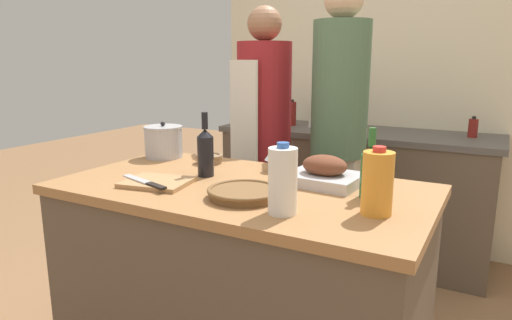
% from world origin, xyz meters
% --- Properties ---
extents(kitchen_island, '(1.51, 0.82, 0.90)m').
position_xyz_m(kitchen_island, '(0.00, 0.00, 0.45)').
color(kitchen_island, brown).
rests_on(kitchen_island, ground_plane).
extents(back_counter, '(1.91, 0.60, 0.91)m').
position_xyz_m(back_counter, '(0.00, 1.58, 0.45)').
color(back_counter, brown).
rests_on(back_counter, ground_plane).
extents(back_wall, '(2.41, 0.10, 2.55)m').
position_xyz_m(back_wall, '(0.00, 1.93, 1.27)').
color(back_wall, beige).
rests_on(back_wall, ground_plane).
extents(roasting_pan, '(0.30, 0.26, 0.12)m').
position_xyz_m(roasting_pan, '(0.29, 0.17, 0.94)').
color(roasting_pan, '#BCBCC1').
rests_on(roasting_pan, kitchen_island).
extents(wicker_basket, '(0.27, 0.27, 0.04)m').
position_xyz_m(wicker_basket, '(0.10, -0.15, 0.92)').
color(wicker_basket, brown).
rests_on(wicker_basket, kitchen_island).
extents(cutting_board, '(0.29, 0.25, 0.02)m').
position_xyz_m(cutting_board, '(-0.31, -0.16, 0.91)').
color(cutting_board, '#AD7F51').
rests_on(cutting_board, kitchen_island).
extents(stock_pot, '(0.20, 0.20, 0.19)m').
position_xyz_m(stock_pot, '(-0.63, 0.27, 0.98)').
color(stock_pot, '#B7B7BC').
rests_on(stock_pot, kitchen_island).
extents(mixing_bowl, '(0.13, 0.13, 0.05)m').
position_xyz_m(mixing_bowl, '(-0.34, 0.26, 0.92)').
color(mixing_bowl, '#846647').
rests_on(mixing_bowl, kitchen_island).
extents(juice_jug, '(0.10, 0.10, 0.23)m').
position_xyz_m(juice_jug, '(0.57, -0.10, 1.00)').
color(juice_jug, orange).
rests_on(juice_jug, kitchen_island).
extents(milk_jug, '(0.10, 0.10, 0.24)m').
position_xyz_m(milk_jug, '(0.30, -0.24, 1.01)').
color(milk_jug, white).
rests_on(milk_jug, kitchen_island).
extents(wine_bottle_green, '(0.07, 0.07, 0.28)m').
position_xyz_m(wine_bottle_green, '(-0.21, 0.05, 1.01)').
color(wine_bottle_green, black).
rests_on(wine_bottle_green, kitchen_island).
extents(wine_bottle_dark, '(0.07, 0.07, 0.26)m').
position_xyz_m(wine_bottle_dark, '(0.50, 0.08, 1.00)').
color(wine_bottle_dark, '#28662D').
rests_on(wine_bottle_dark, kitchen_island).
extents(wine_glass_left, '(0.08, 0.08, 0.11)m').
position_xyz_m(wine_glass_left, '(0.01, 0.26, 0.98)').
color(wine_glass_left, silver).
rests_on(wine_glass_left, kitchen_island).
extents(knife_chef, '(0.28, 0.11, 0.01)m').
position_xyz_m(knife_chef, '(-0.32, -0.21, 0.92)').
color(knife_chef, '#B7B7BC').
rests_on(knife_chef, cutting_board).
extents(stand_mixer, '(0.18, 0.14, 0.32)m').
position_xyz_m(stand_mixer, '(-0.25, 1.62, 1.04)').
color(stand_mixer, silver).
rests_on(stand_mixer, back_counter).
extents(condiment_bottle_tall, '(0.06, 0.06, 0.20)m').
position_xyz_m(condiment_bottle_tall, '(-0.49, 1.59, 1.00)').
color(condiment_bottle_tall, maroon).
rests_on(condiment_bottle_tall, back_counter).
extents(condiment_bottle_short, '(0.06, 0.06, 0.14)m').
position_xyz_m(condiment_bottle_short, '(0.74, 1.66, 0.97)').
color(condiment_bottle_short, maroon).
rests_on(condiment_bottle_short, back_counter).
extents(person_cook_aproned, '(0.34, 0.35, 1.69)m').
position_xyz_m(person_cook_aproned, '(-0.33, 0.83, 0.95)').
color(person_cook_aproned, beige).
rests_on(person_cook_aproned, ground_plane).
extents(person_cook_guest, '(0.31, 0.31, 1.81)m').
position_xyz_m(person_cook_guest, '(0.12, 0.86, 1.02)').
color(person_cook_guest, beige).
rests_on(person_cook_guest, ground_plane).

